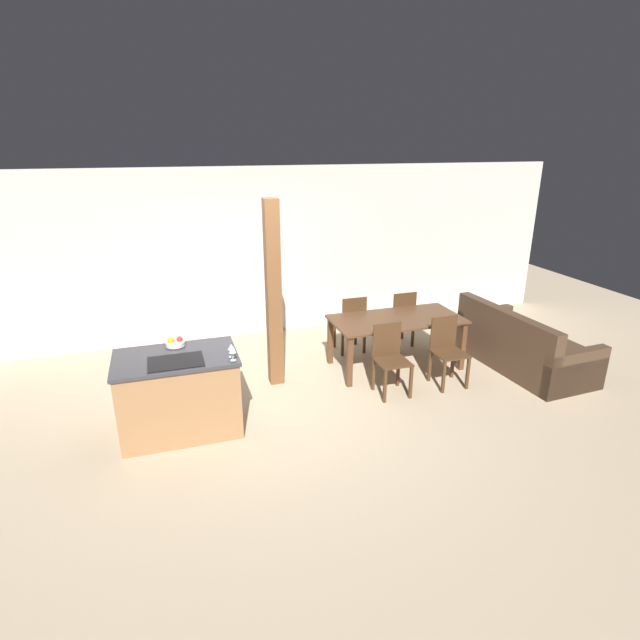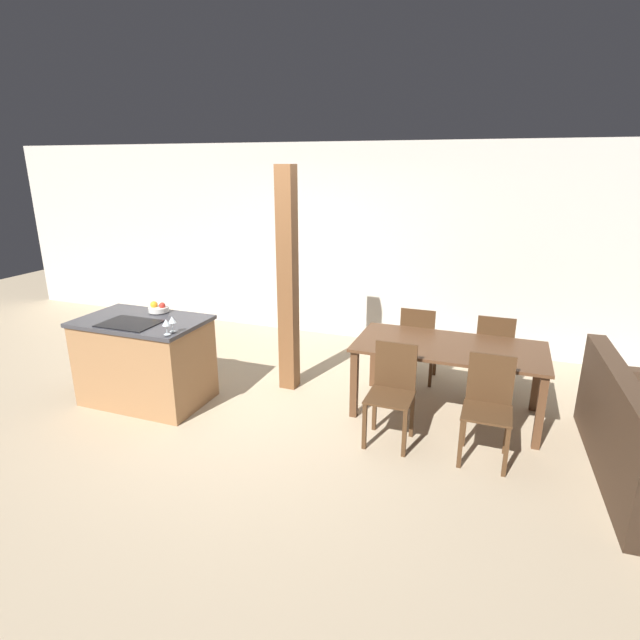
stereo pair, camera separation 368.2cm
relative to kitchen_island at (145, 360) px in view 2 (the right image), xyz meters
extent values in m
plane|color=tan|center=(1.17, 0.28, -0.46)|extent=(16.00, 16.00, 0.00)
cube|color=beige|center=(1.17, 2.75, 0.89)|extent=(11.20, 0.08, 2.70)
cube|color=#9E7047|center=(0.00, 0.00, -0.02)|extent=(1.25, 0.77, 0.86)
cube|color=#38383D|center=(0.00, 0.00, 0.43)|extent=(1.29, 0.81, 0.04)
cube|color=black|center=(0.00, -0.16, 0.45)|extent=(0.56, 0.40, 0.01)
cylinder|color=silver|center=(0.02, 0.27, 0.48)|extent=(0.21, 0.21, 0.05)
sphere|color=red|center=(0.07, 0.27, 0.53)|extent=(0.07, 0.07, 0.07)
sphere|color=gold|center=(-0.03, 0.26, 0.53)|extent=(0.08, 0.08, 0.08)
cylinder|color=silver|center=(0.57, -0.33, 0.46)|extent=(0.06, 0.06, 0.00)
cylinder|color=silver|center=(0.57, -0.33, 0.51)|extent=(0.01, 0.01, 0.08)
cone|color=silver|center=(0.57, -0.33, 0.58)|extent=(0.07, 0.07, 0.06)
cylinder|color=silver|center=(0.57, -0.24, 0.46)|extent=(0.06, 0.06, 0.00)
cylinder|color=silver|center=(0.57, -0.24, 0.51)|extent=(0.01, 0.01, 0.08)
cone|color=silver|center=(0.57, -0.24, 0.58)|extent=(0.07, 0.07, 0.06)
cube|color=#51331E|center=(3.00, 0.80, 0.26)|extent=(1.82, 0.90, 0.03)
cube|color=#51331E|center=(2.16, 0.42, -0.11)|extent=(0.07, 0.07, 0.70)
cube|color=#51331E|center=(3.85, 0.42, -0.11)|extent=(0.07, 0.07, 0.70)
cube|color=#51331E|center=(2.16, 1.19, -0.11)|extent=(0.07, 0.07, 0.70)
cube|color=#51331E|center=(3.85, 1.19, -0.11)|extent=(0.07, 0.07, 0.70)
cube|color=#472D19|center=(2.59, 0.05, -0.01)|extent=(0.40, 0.40, 0.02)
cube|color=#472D19|center=(2.59, 0.24, 0.22)|extent=(0.38, 0.02, 0.44)
cube|color=#472D19|center=(2.42, -0.12, -0.24)|extent=(0.04, 0.04, 0.44)
cube|color=#472D19|center=(2.77, -0.12, -0.24)|extent=(0.04, 0.04, 0.44)
cube|color=#472D19|center=(2.42, 0.23, -0.24)|extent=(0.04, 0.04, 0.44)
cube|color=#472D19|center=(2.77, 0.23, -0.24)|extent=(0.04, 0.04, 0.44)
cube|color=#472D19|center=(3.41, 0.05, -0.01)|extent=(0.40, 0.40, 0.02)
cube|color=#472D19|center=(3.41, 0.24, 0.22)|extent=(0.38, 0.02, 0.44)
cube|color=#472D19|center=(3.24, -0.12, -0.24)|extent=(0.04, 0.04, 0.44)
cube|color=#472D19|center=(3.59, -0.12, -0.24)|extent=(0.04, 0.04, 0.44)
cube|color=#472D19|center=(3.24, 0.23, -0.24)|extent=(0.04, 0.04, 0.44)
cube|color=#472D19|center=(3.59, 0.23, -0.24)|extent=(0.04, 0.04, 0.44)
cube|color=#472D19|center=(2.59, 1.55, -0.01)|extent=(0.40, 0.40, 0.02)
cube|color=#472D19|center=(2.59, 1.36, 0.22)|extent=(0.38, 0.02, 0.44)
cube|color=#472D19|center=(2.77, 1.73, -0.24)|extent=(0.04, 0.04, 0.44)
cube|color=#472D19|center=(2.42, 1.73, -0.24)|extent=(0.04, 0.04, 0.44)
cube|color=#472D19|center=(2.77, 1.38, -0.24)|extent=(0.04, 0.04, 0.44)
cube|color=#472D19|center=(2.42, 1.38, -0.24)|extent=(0.04, 0.04, 0.44)
cube|color=#472D19|center=(3.41, 1.55, -0.01)|extent=(0.40, 0.40, 0.02)
cube|color=#472D19|center=(3.41, 1.36, 0.22)|extent=(0.38, 0.02, 0.44)
cube|color=#472D19|center=(3.59, 1.73, -0.24)|extent=(0.04, 0.04, 0.44)
cube|color=#472D19|center=(3.24, 1.73, -0.24)|extent=(0.04, 0.04, 0.44)
cube|color=#472D19|center=(3.59, 1.38, -0.24)|extent=(0.04, 0.04, 0.44)
cube|color=#472D19|center=(3.24, 1.38, -0.24)|extent=(0.04, 0.04, 0.44)
cube|color=#473323|center=(4.36, 0.22, 0.21)|extent=(0.27, 1.93, 0.42)
cube|color=#473323|center=(4.71, 1.13, -0.16)|extent=(0.95, 0.19, 0.60)
cube|color=brown|center=(1.27, 0.84, 0.75)|extent=(0.18, 0.18, 2.42)
camera|label=1|loc=(-0.02, -5.09, 2.60)|focal=28.00mm
camera|label=2|loc=(3.41, -3.91, 1.98)|focal=28.00mm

